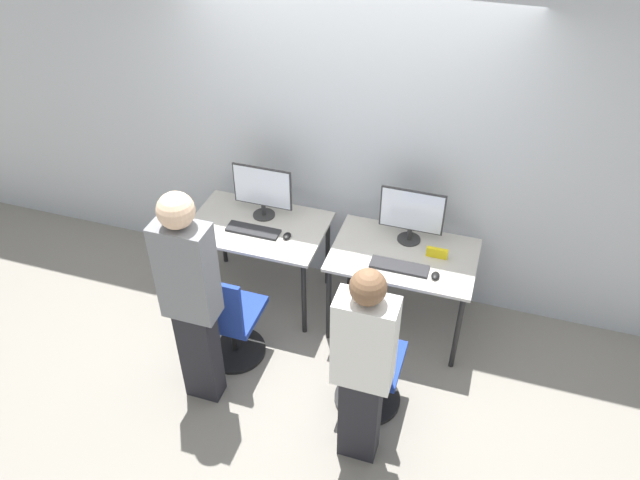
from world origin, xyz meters
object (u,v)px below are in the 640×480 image
at_px(person_left, 190,295).
at_px(person_right, 363,365).
at_px(mouse_left, 287,236).
at_px(keyboard_right, 399,267).
at_px(office_chair_left, 228,323).
at_px(monitor_left, 262,190).
at_px(keyboard_left, 253,230).
at_px(monitor_right, 412,214).
at_px(mouse_right, 435,276).
at_px(office_chair_right, 368,371).

height_order(person_left, person_right, person_left).
distance_m(mouse_left, keyboard_right, 0.92).
xyz_separation_m(office_chair_left, person_right, (1.15, -0.50, 0.49)).
relative_size(monitor_left, keyboard_left, 1.14).
relative_size(monitor_right, mouse_right, 5.45).
bearing_deg(office_chair_right, office_chair_left, 173.15).
bearing_deg(monitor_right, keyboard_left, -167.19).
height_order(keyboard_right, person_right, person_right).
height_order(office_chair_right, person_right, person_right).
bearing_deg(monitor_right, office_chair_left, -141.12).
bearing_deg(keyboard_left, person_left, -89.85).
bearing_deg(mouse_left, monitor_right, 16.22).
distance_m(keyboard_left, monitor_right, 1.25).
height_order(office_chair_left, office_chair_right, same).
bearing_deg(keyboard_right, office_chair_left, -153.46).
bearing_deg(mouse_right, person_left, -148.01).
bearing_deg(keyboard_right, monitor_right, 90.00).
bearing_deg(monitor_left, monitor_right, 1.93).
bearing_deg(person_right, person_left, 173.64).
height_order(keyboard_left, keyboard_right, same).
xyz_separation_m(person_left, mouse_right, (1.46, 0.91, -0.20)).
bearing_deg(mouse_right, person_right, -104.33).
height_order(office_chair_left, person_right, person_right).
bearing_deg(keyboard_right, keyboard_left, 176.14).
distance_m(monitor_left, monitor_right, 1.19).
bearing_deg(mouse_right, monitor_left, 166.98).
bearing_deg(keyboard_left, monitor_right, 12.81).
relative_size(keyboard_left, keyboard_right, 1.00).
bearing_deg(person_left, keyboard_right, 38.26).
bearing_deg(keyboard_right, person_left, -141.74).
bearing_deg(monitor_left, keyboard_right, -14.64).
relative_size(mouse_left, person_right, 0.06).
relative_size(person_left, keyboard_right, 4.05).
distance_m(monitor_left, keyboard_right, 1.26).
bearing_deg(office_chair_left, monitor_right, 38.88).
bearing_deg(office_chair_right, monitor_right, 87.86).
distance_m(mouse_left, office_chair_left, 0.80).
bearing_deg(mouse_right, office_chair_right, -114.49).
relative_size(keyboard_left, monitor_right, 0.88).
distance_m(keyboard_left, office_chair_left, 0.76).
xyz_separation_m(monitor_left, mouse_left, (0.28, -0.22, -0.23)).
bearing_deg(person_right, keyboard_left, 136.06).
height_order(monitor_left, office_chair_right, monitor_left).
height_order(monitor_left, person_left, person_left).
relative_size(office_chair_left, person_right, 0.57).
height_order(person_left, office_chair_right, person_left).
height_order(monitor_right, keyboard_right, monitor_right).
height_order(mouse_left, monitor_right, monitor_right).
distance_m(person_left, monitor_right, 1.76).
relative_size(mouse_left, monitor_right, 0.18).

